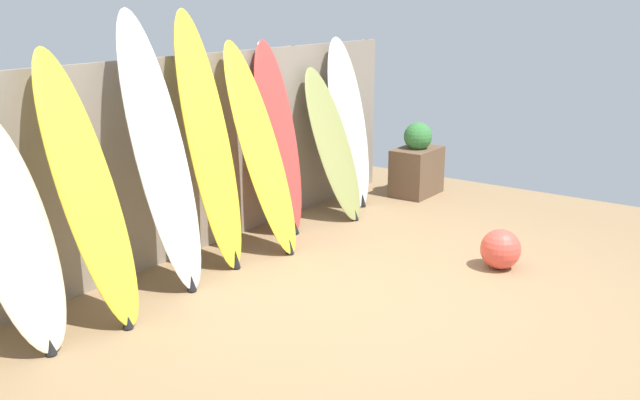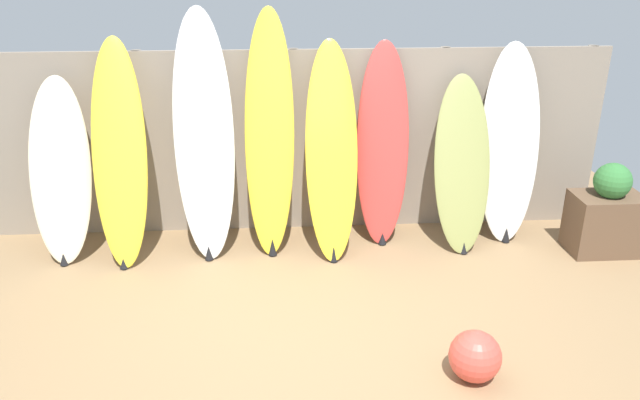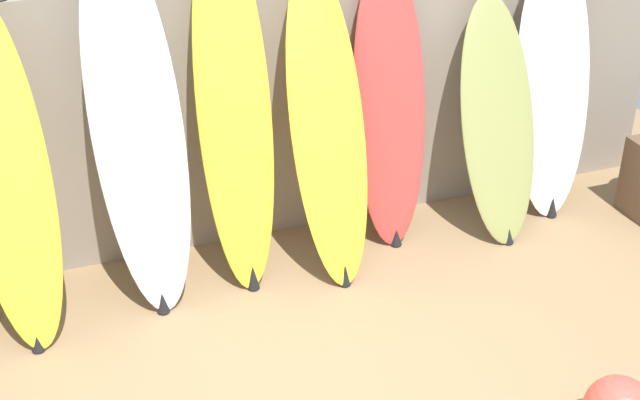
{
  "view_description": "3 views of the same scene",
  "coord_description": "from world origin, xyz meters",
  "px_view_note": "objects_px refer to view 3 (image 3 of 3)",
  "views": [
    {
      "loc": [
        -4.54,
        -2.62,
        2.27
      ],
      "look_at": [
        -0.32,
        0.4,
        0.8
      ],
      "focal_mm": 40.0,
      "sensor_mm": 36.0,
      "label": 1
    },
    {
      "loc": [
        -0.14,
        -3.85,
        2.72
      ],
      "look_at": [
        0.15,
        0.43,
        0.94
      ],
      "focal_mm": 35.0,
      "sensor_mm": 36.0,
      "label": 2
    },
    {
      "loc": [
        -1.42,
        -3.13,
        3.27
      ],
      "look_at": [
        -0.02,
        0.73,
        0.94
      ],
      "focal_mm": 50.0,
      "sensor_mm": 36.0,
      "label": 3
    }
  ],
  "objects_px": {
    "surfboard_white_2": "(138,131)",
    "surfboard_yellow_4": "(328,129)",
    "surfboard_white_7": "(552,87)",
    "surfboard_yellow_1": "(6,175)",
    "surfboard_olive_6": "(498,122)",
    "surfboard_red_5": "(390,108)",
    "surfboard_yellow_3": "(235,115)"
  },
  "relations": [
    {
      "from": "surfboard_yellow_1",
      "to": "surfboard_yellow_4",
      "type": "relative_size",
      "value": 1.02
    },
    {
      "from": "surfboard_red_5",
      "to": "surfboard_yellow_4",
      "type": "bearing_deg",
      "value": -158.93
    },
    {
      "from": "surfboard_yellow_3",
      "to": "surfboard_olive_6",
      "type": "distance_m",
      "value": 1.82
    },
    {
      "from": "surfboard_olive_6",
      "to": "surfboard_white_2",
      "type": "bearing_deg",
      "value": 179.78
    },
    {
      "from": "surfboard_yellow_4",
      "to": "surfboard_red_5",
      "type": "height_order",
      "value": "surfboard_yellow_4"
    },
    {
      "from": "surfboard_white_2",
      "to": "surfboard_yellow_4",
      "type": "xyz_separation_m",
      "value": [
        1.14,
        -0.05,
        -0.15
      ]
    },
    {
      "from": "surfboard_yellow_1",
      "to": "surfboard_white_7",
      "type": "distance_m",
      "value": 3.61
    },
    {
      "from": "surfboard_white_7",
      "to": "surfboard_red_5",
      "type": "bearing_deg",
      "value": 178.54
    },
    {
      "from": "surfboard_white_2",
      "to": "surfboard_yellow_1",
      "type": "bearing_deg",
      "value": -175.45
    },
    {
      "from": "surfboard_white_2",
      "to": "surfboard_yellow_4",
      "type": "bearing_deg",
      "value": -2.73
    },
    {
      "from": "surfboard_yellow_4",
      "to": "surfboard_white_7",
      "type": "bearing_deg",
      "value": 5.4
    },
    {
      "from": "surfboard_yellow_1",
      "to": "surfboard_white_7",
      "type": "relative_size",
      "value": 1.05
    },
    {
      "from": "surfboard_white_2",
      "to": "surfboard_yellow_3",
      "type": "distance_m",
      "value": 0.59
    },
    {
      "from": "surfboard_yellow_4",
      "to": "surfboard_white_7",
      "type": "distance_m",
      "value": 1.72
    },
    {
      "from": "surfboard_red_5",
      "to": "surfboard_olive_6",
      "type": "height_order",
      "value": "surfboard_red_5"
    },
    {
      "from": "surfboard_yellow_1",
      "to": "surfboard_red_5",
      "type": "relative_size",
      "value": 1.04
    },
    {
      "from": "surfboard_yellow_3",
      "to": "surfboard_yellow_4",
      "type": "height_order",
      "value": "surfboard_yellow_3"
    },
    {
      "from": "surfboard_yellow_1",
      "to": "surfboard_white_7",
      "type": "bearing_deg",
      "value": 2.65
    },
    {
      "from": "surfboard_red_5",
      "to": "surfboard_olive_6",
      "type": "bearing_deg",
      "value": -11.36
    },
    {
      "from": "surfboard_white_7",
      "to": "surfboard_yellow_1",
      "type": "bearing_deg",
      "value": -177.35
    },
    {
      "from": "surfboard_yellow_1",
      "to": "surfboard_yellow_3",
      "type": "height_order",
      "value": "surfboard_yellow_3"
    },
    {
      "from": "surfboard_yellow_1",
      "to": "surfboard_white_2",
      "type": "bearing_deg",
      "value": 4.55
    },
    {
      "from": "surfboard_white_2",
      "to": "surfboard_red_5",
      "type": "relative_size",
      "value": 1.17
    },
    {
      "from": "surfboard_yellow_3",
      "to": "surfboard_white_2",
      "type": "bearing_deg",
      "value": -175.66
    },
    {
      "from": "surfboard_yellow_4",
      "to": "surfboard_olive_6",
      "type": "xyz_separation_m",
      "value": [
        1.23,
        0.05,
        -0.17
      ]
    },
    {
      "from": "surfboard_yellow_4",
      "to": "surfboard_olive_6",
      "type": "height_order",
      "value": "surfboard_yellow_4"
    },
    {
      "from": "surfboard_red_5",
      "to": "surfboard_yellow_3",
      "type": "bearing_deg",
      "value": -174.93
    },
    {
      "from": "surfboard_yellow_3",
      "to": "surfboard_olive_6",
      "type": "bearing_deg",
      "value": -1.71
    },
    {
      "from": "surfboard_yellow_4",
      "to": "surfboard_red_5",
      "type": "bearing_deg",
      "value": 21.07
    },
    {
      "from": "surfboard_white_2",
      "to": "surfboard_red_5",
      "type": "bearing_deg",
      "value": 4.81
    },
    {
      "from": "surfboard_yellow_3",
      "to": "surfboard_red_5",
      "type": "height_order",
      "value": "surfboard_yellow_3"
    },
    {
      "from": "surfboard_yellow_1",
      "to": "surfboard_white_2",
      "type": "height_order",
      "value": "surfboard_white_2"
    }
  ]
}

